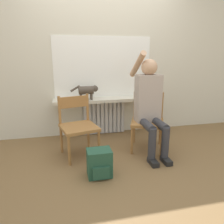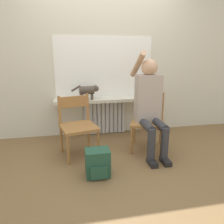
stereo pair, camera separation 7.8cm
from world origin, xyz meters
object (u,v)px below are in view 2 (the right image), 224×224
object	(u,v)px
chair_right	(148,121)
backpack	(98,163)
chair_left	(78,125)
person	(150,103)
cat	(88,90)

from	to	relation	value
chair_right	backpack	bearing A→B (deg)	-121.09
chair_left	chair_right	size ratio (longest dim) A/B	1.00
chair_right	person	bearing A→B (deg)	-76.12
chair_right	person	world-z (taller)	person
chair_right	person	xyz separation A→B (m)	(-0.01, -0.09, 0.29)
backpack	chair_right	bearing A→B (deg)	36.60
chair_left	cat	bearing A→B (deg)	57.08
chair_left	backpack	distance (m)	0.68
chair_left	backpack	xyz separation A→B (m)	(0.19, -0.60, -0.27)
person	backpack	xyz separation A→B (m)	(-0.79, -0.51, -0.55)
backpack	person	bearing A→B (deg)	32.50
chair_left	chair_right	world-z (taller)	same
person	backpack	world-z (taller)	person
chair_left	backpack	size ratio (longest dim) A/B	2.55
chair_right	cat	distance (m)	1.04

